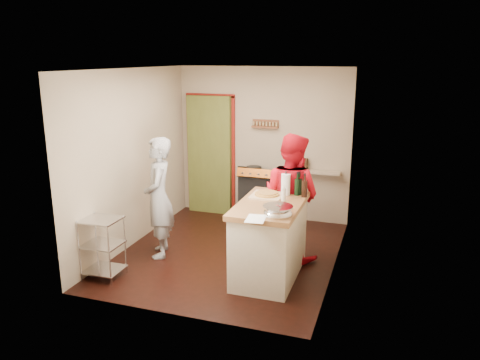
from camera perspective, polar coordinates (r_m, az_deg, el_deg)
name	(u,v)px	position (r m, az deg, el deg)	size (l,w,h in m)	color
floor	(229,253)	(6.85, -1.37, -8.91)	(3.50, 3.50, 0.00)	black
back_wall	(228,151)	(8.32, -1.42, 3.58)	(3.00, 0.44, 2.60)	tan
left_wall	(133,158)	(7.07, -12.96, 2.57)	(0.04, 3.50, 2.60)	tan
right_wall	(339,174)	(6.10, 11.93, 0.69)	(0.04, 3.50, 2.60)	tan
ceiling	(228,68)	(6.27, -1.52, 13.49)	(3.00, 3.50, 0.02)	white
stove	(260,197)	(7.95, 2.41, -2.04)	(0.60, 0.63, 1.00)	black
wire_shelving	(102,245)	(6.25, -16.46, -7.59)	(0.48, 0.40, 0.80)	silver
island	(270,238)	(6.01, 3.66, -7.08)	(0.78, 1.45, 1.30)	beige
person_stripe	(159,198)	(6.62, -9.88, -2.15)	(0.62, 0.41, 1.70)	#ACADB1
person_red	(291,197)	(6.50, 6.24, -2.02)	(0.86, 0.67, 1.76)	red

